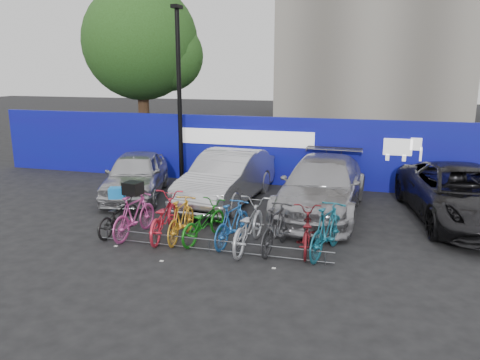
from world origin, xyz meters
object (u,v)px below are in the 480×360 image
at_px(tree, 146,45).
at_px(bike_4, 204,222).
at_px(car_0, 136,174).
at_px(car_2, 322,186).
at_px(bike_1, 134,215).
at_px(bike_8, 306,230).
at_px(bike_rack, 209,245).
at_px(bike_6, 248,226).
at_px(bike_2, 164,217).
at_px(bike_7, 276,228).
at_px(bike_9, 327,230).
at_px(car_1, 227,177).
at_px(bike_5, 232,223).
at_px(lamppost, 179,91).
at_px(car_3, 462,195).
at_px(bike_3, 181,219).
at_px(bike_0, 118,215).

distance_m(tree, bike_4, 12.75).
relative_size(car_0, car_2, 0.79).
xyz_separation_m(bike_1, bike_8, (4.18, 0.23, -0.06)).
distance_m(bike_rack, bike_6, 0.99).
bearing_deg(bike_8, car_2, -96.48).
xyz_separation_m(bike_6, bike_8, (1.30, 0.22, -0.07)).
relative_size(bike_2, bike_7, 1.13).
bearing_deg(tree, bike_7, -51.07).
bearing_deg(bike_8, tree, -54.72).
relative_size(car_2, bike_8, 2.95).
relative_size(car_0, bike_7, 2.37).
xyz_separation_m(bike_8, bike_9, (0.47, -0.13, 0.10)).
bearing_deg(bike_9, car_1, -30.69).
distance_m(car_1, bike_4, 3.38).
relative_size(bike_1, bike_8, 0.98).
xyz_separation_m(car_0, car_2, (5.95, -0.13, 0.06)).
xyz_separation_m(car_0, bike_4, (3.49, -3.18, -0.25)).
xyz_separation_m(tree, bike_5, (7.15, -10.07, -4.55)).
height_order(tree, lamppost, tree).
distance_m(car_2, bike_9, 3.18).
xyz_separation_m(bike_2, bike_4, (1.01, 0.06, -0.06)).
relative_size(car_1, bike_7, 2.67).
height_order(car_3, bike_3, car_3).
distance_m(car_1, bike_1, 3.76).
height_order(car_1, bike_9, car_1).
bearing_deg(bike_8, bike_0, -4.89).
bearing_deg(bike_1, bike_2, -163.41).
bearing_deg(car_3, bike_8, -149.37).
bearing_deg(bike_8, car_0, -34.23).
relative_size(car_2, bike_5, 3.12).
bearing_deg(bike_9, bike_8, -0.72).
xyz_separation_m(bike_rack, bike_4, (-0.36, 0.64, 0.31)).
xyz_separation_m(bike_5, bike_6, (0.42, -0.14, 0.03)).
height_order(bike_0, bike_2, bike_2).
height_order(bike_rack, bike_1, bike_1).
distance_m(car_0, bike_7, 6.23).
bearing_deg(lamppost, bike_6, -54.28).
bearing_deg(bike_3, lamppost, -68.99).
height_order(car_1, bike_6, car_1).
height_order(tree, car_1, tree).
bearing_deg(lamppost, bike_8, -45.22).
bearing_deg(bike_5, car_3, -138.17).
relative_size(bike_7, bike_9, 0.92).
xyz_separation_m(car_1, bike_3, (-0.07, -3.44, -0.26)).
bearing_deg(car_1, bike_4, -77.61).
xyz_separation_m(bike_2, bike_7, (2.80, -0.07, 0.01)).
height_order(bike_0, bike_3, bike_3).
bearing_deg(car_3, bike_rack, -156.39).
height_order(bike_0, bike_8, bike_8).
height_order(bike_7, bike_8, bike_7).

